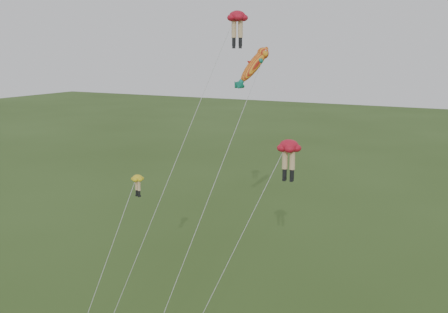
% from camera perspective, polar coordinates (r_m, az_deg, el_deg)
% --- Properties ---
extents(legs_kite_red_high, '(6.51, 9.20, 20.78)m').
position_cam_1_polar(legs_kite_red_high, '(34.78, 1.28, 14.92)').
color(legs_kite_red_high, '#B61225').
rests_on(legs_kite_red_high, ground).
extents(legs_kite_red_mid, '(5.16, 7.17, 12.69)m').
position_cam_1_polar(legs_kite_red_mid, '(31.54, 7.29, 0.62)').
color(legs_kite_red_mid, '#B61225').
rests_on(legs_kite_red_mid, ground).
extents(legs_kite_yellow, '(1.42, 6.31, 9.53)m').
position_cam_1_polar(legs_kite_yellow, '(35.87, -10.14, -3.39)').
color(legs_kite_yellow, yellow).
rests_on(legs_kite_yellow, ground).
extents(fish_kite, '(3.49, 12.05, 18.68)m').
position_cam_1_polar(fish_kite, '(36.19, 3.45, 10.30)').
color(fish_kite, '#FFA320').
rests_on(fish_kite, ground).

